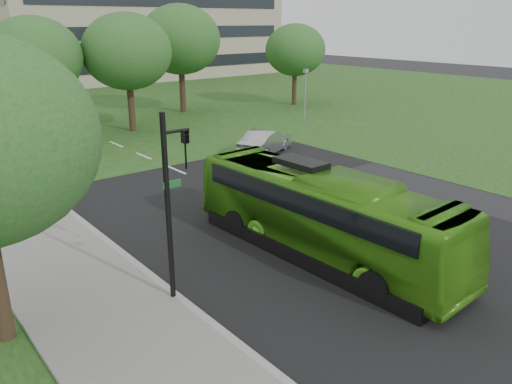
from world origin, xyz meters
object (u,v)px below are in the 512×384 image
sedan (265,142)px  camera_pole (305,88)px  traffic_light (173,194)px  tree_park_e (295,50)px  tree_park_d (180,40)px  bus (322,214)px  tree_park_b (34,57)px  tree_park_c (127,52)px

sedan → camera_pole: (9.68, 6.35, 1.97)m
traffic_light → camera_pole: traffic_light is taller
tree_park_e → traffic_light: size_ratio=1.36×
tree_park_d → bus: size_ratio=0.86×
tree_park_b → tree_park_d: 14.02m
tree_park_b → sedan: (9.57, -12.98, -4.89)m
tree_park_c → camera_pole: size_ratio=2.03×
sedan → camera_pole: bearing=-80.7°
camera_pole → traffic_light: bearing=-126.7°
tree_park_e → bus: 34.16m
camera_pole → tree_park_d: bearing=134.6°
sedan → traffic_light: 17.90m
camera_pole → tree_park_b: bearing=176.3°
tree_park_d → traffic_light: (-17.32, -28.14, -3.05)m
tree_park_d → tree_park_e: bearing=-17.2°
tree_park_b → tree_park_d: bearing=14.5°
tree_park_c → bus: tree_park_c is taller
traffic_light → bus: bearing=-11.0°
tree_park_c → tree_park_d: size_ratio=0.91×
sedan → tree_park_e: bearing=-72.6°
camera_pole → tree_park_c: bearing=173.1°
bus → traffic_light: 5.94m
tree_park_e → camera_pole: (-5.18, -6.77, -2.55)m
tree_park_b → camera_pole: 20.57m
tree_park_c → bus: bearing=-100.2°
camera_pole → tree_park_e: bearing=67.8°
tree_park_b → tree_park_e: (24.44, 0.15, -0.37)m
tree_park_b → tree_park_c: tree_park_c is taller
sedan → traffic_light: size_ratio=0.83×
tree_park_b → bus: (1.85, -25.20, -4.13)m
tree_park_d → sedan: 17.88m
tree_park_e → bus: (-22.59, -25.35, -3.75)m
tree_park_b → tree_park_c: (6.15, -1.28, 0.21)m
bus → sedan: (7.72, 12.22, -0.76)m
sedan → camera_pole: size_ratio=1.11×
bus → tree_park_d: bearing=65.9°
tree_park_d → traffic_light: tree_park_d is taller
bus → sedan: 14.48m
tree_park_c → camera_pole: tree_park_c is taller
tree_park_d → bus: tree_park_d is taller
tree_park_d → traffic_light: bearing=-121.6°
bus → camera_pole: bearing=45.0°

